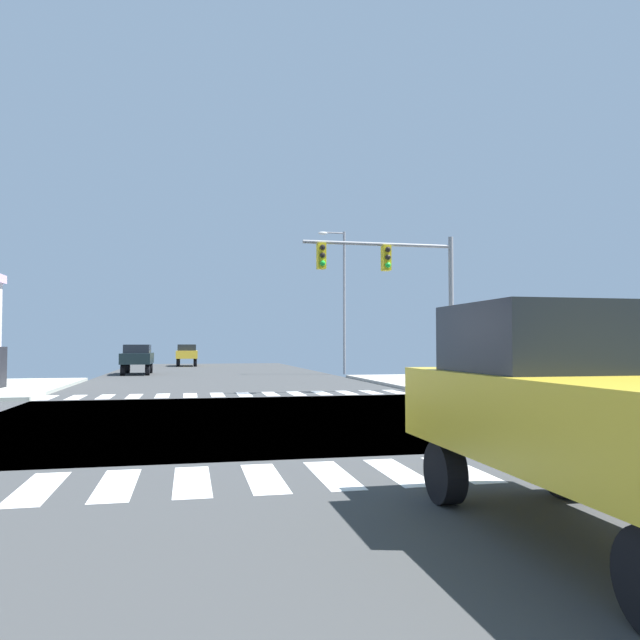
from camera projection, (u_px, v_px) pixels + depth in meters
ground at (259, 418)px, 15.98m from camera, size 90.00×90.00×0.05m
sidewalk_corner_ne at (493, 381)px, 30.43m from camera, size 12.00×12.00×0.14m
crosswalk_near at (299, 476)px, 8.80m from camera, size 13.50×2.00×0.01m
crosswalk_far at (231, 395)px, 23.06m from camera, size 13.50×2.00×0.01m
traffic_signal_mast at (395, 276)px, 24.42m from camera, size 6.25×0.55×6.29m
street_lamp at (341, 290)px, 38.77m from camera, size 1.78×0.32×9.07m
sedan_nearside_1 at (187, 353)px, 53.35m from camera, size 1.80×4.30×1.88m
pickup_crossing_1 at (585, 407)px, 6.00m from camera, size 2.00×5.10×2.35m
sedan_leading_3 at (137, 357)px, 38.66m from camera, size 1.80×4.30×1.88m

